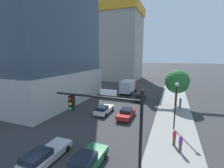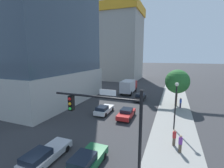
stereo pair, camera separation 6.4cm
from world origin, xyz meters
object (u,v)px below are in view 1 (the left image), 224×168
car_red (126,113)px  pedestrian_blue_shirt (180,103)px  construction_building (120,40)px  car_green (86,162)px  car_white (104,110)px  pedestrian_red_shirt (174,137)px  street_tree (177,82)px  traffic_light_pole (110,120)px  car_black (140,97)px  car_silver (45,155)px  street_lamp (176,99)px  pedestrian_purple_shirt (180,143)px  box_truck (128,86)px

car_red → pedestrian_blue_shirt: size_ratio=2.45×
construction_building → car_green: 52.35m
car_white → pedestrian_red_shirt: (10.12, -5.95, 0.32)m
car_white → street_tree: bearing=37.2°
traffic_light_pole → pedestrian_red_shirt: bearing=58.4°
traffic_light_pole → car_black: (-2.28, 22.21, -4.08)m
car_green → pedestrian_red_shirt: size_ratio=2.84×
car_black → car_green: bearing=-90.0°
car_green → car_silver: car_green is taller
street_lamp → car_red: 7.38m
street_lamp → street_tree: 10.07m
street_tree → car_green: street_tree is taller
construction_building → traffic_light_pole: 52.78m
pedestrian_blue_shirt → construction_building: bearing=124.6°
street_lamp → car_green: street_lamp is taller
street_tree → street_lamp: bearing=-91.6°
pedestrian_red_shirt → car_silver: bearing=-147.9°
car_green → car_white: bearing=107.3°
car_silver → pedestrian_purple_shirt: (10.64, 5.33, 0.35)m
car_black → pedestrian_purple_shirt: pedestrian_purple_shirt is taller
pedestrian_blue_shirt → pedestrian_red_shirt: bearing=-94.4°
car_red → car_black: bearing=90.0°
car_silver → car_black: bearing=80.4°
street_lamp → car_silver: street_lamp is taller
traffic_light_pole → car_white: bearing=115.3°
box_truck → car_green: bearing=-82.0°
street_tree → car_green: (-6.69, -19.79, -3.75)m
street_tree → pedestrian_blue_shirt: 3.65m
box_truck → pedestrian_purple_shirt: 23.98m
construction_building → box_truck: size_ratio=4.77×
traffic_light_pole → car_black: bearing=95.9°
construction_building → car_green: bearing=-74.7°
car_white → box_truck: 14.55m
car_red → car_silver: car_red is taller
car_silver → pedestrian_red_shirt: (10.12, 6.36, 0.32)m
car_silver → car_green: bearing=6.1°
car_silver → pedestrian_purple_shirt: size_ratio=2.83×
street_lamp → car_red: street_lamp is taller
car_white → box_truck: size_ratio=0.60×
construction_building → box_truck: (9.60, -22.29, -12.72)m
street_lamp → pedestrian_blue_shirt: (0.98, 8.98, -2.86)m
traffic_light_pole → pedestrian_blue_shirt: 20.49m
car_green → box_truck: size_ratio=0.66×
pedestrian_purple_shirt → car_silver: bearing=-153.4°
car_black → pedestrian_red_shirt: 16.75m
pedestrian_blue_shirt → pedestrian_red_shirt: pedestrian_blue_shirt is taller
pedestrian_purple_shirt → street_tree: bearing=91.0°
car_black → pedestrian_purple_shirt: bearing=-67.2°
street_lamp → construction_building: bearing=116.8°
car_green → pedestrian_purple_shirt: size_ratio=2.77×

